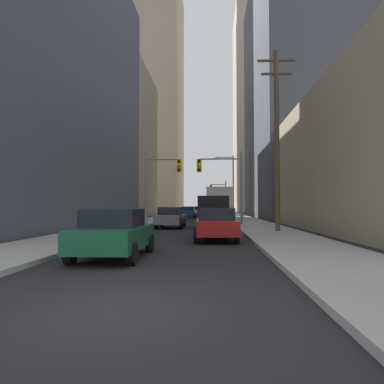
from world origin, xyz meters
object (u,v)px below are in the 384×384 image
Objects in this scene: city_bus at (220,203)px; sedan_red at (216,224)px; sedan_beige at (194,211)px; traffic_signal_near_right at (222,176)px; sedan_green at (115,233)px; sedan_grey at (171,217)px; cargo_van_black at (213,210)px; traffic_signal_far_right at (219,192)px; traffic_signal_near_left at (161,176)px; sedan_blue at (188,212)px.

sedan_red is at bearing -91.65° from city_bus.
traffic_signal_near_right reaches higher than sedan_beige.
city_bus is 28.04m from sedan_green.
sedan_red and sedan_grey have the same top height.
cargo_van_black is at bearing -101.52° from traffic_signal_near_right.
sedan_grey is 37.38m from traffic_signal_far_right.
sedan_red is 1.01× the size of sedan_beige.
traffic_signal_near_right is 1.00× the size of traffic_signal_far_right.
sedan_green is 45.18m from sedan_beige.
traffic_signal_near_left is (-1.15, -27.58, 3.23)m from sedan_beige.
sedan_blue is at bearing 98.22° from cargo_van_black.
city_bus is at bearing 86.83° from cargo_van_black.
traffic_signal_far_right is at bearing 85.40° from sedan_green.
traffic_signal_far_right is at bearing 88.37° from cargo_van_black.
cargo_van_black is at bearing 77.62° from sedan_green.
traffic_signal_far_right is at bearing 73.30° from sedan_blue.
cargo_van_black is at bearing -13.65° from sedan_grey.
cargo_van_black reaches higher than sedan_beige.
sedan_red is at bearing -83.75° from sedan_blue.
cargo_van_black is (-0.76, -13.65, -0.64)m from city_bus.
sedan_green is 0.99× the size of sedan_grey.
sedan_beige is at bearing 97.78° from traffic_signal_near_right.
city_bus is 10.36m from traffic_signal_near_right.
sedan_beige is (0.04, 30.33, 0.00)m from sedan_grey.
sedan_red is at bearing -70.08° from traffic_signal_near_left.
sedan_red is 1.01× the size of sedan_blue.
traffic_signal_far_right is at bearing 81.24° from traffic_signal_near_left.
cargo_van_black reaches higher than sedan_red.
city_bus reaches higher than sedan_grey.
traffic_signal_near_right reaches higher than sedan_blue.
traffic_signal_near_left reaches higher than sedan_beige.
city_bus is 10.34m from sedan_blue.
sedan_red is at bearing -70.72° from sedan_grey.
cargo_van_black is 14.45m from sedan_green.
sedan_blue is 15.67m from traffic_signal_far_right.
sedan_blue is 20.25m from traffic_signal_near_right.
sedan_beige is 0.70× the size of traffic_signal_far_right.
sedan_red is at bearing -85.41° from sedan_beige.
traffic_signal_near_right is at bearing -90.60° from traffic_signal_far_right.
sedan_blue is at bearing 96.25° from sedan_red.
sedan_grey is (0.00, 14.86, 0.00)m from sedan_green.
sedan_grey is 0.71× the size of traffic_signal_near_right.
sedan_beige is 0.70× the size of traffic_signal_near_right.
sedan_beige is (-3.17, 39.50, 0.00)m from sedan_red.
sedan_grey is at bearing 89.99° from sedan_green.
traffic_signal_far_right is at bearing 89.24° from city_bus.
sedan_green is 52.13m from traffic_signal_far_right.
traffic_signal_far_right reaches higher than cargo_van_black.
sedan_grey is (-3.21, 9.18, 0.00)m from sedan_red.
sedan_red is at bearing -89.19° from cargo_van_black.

